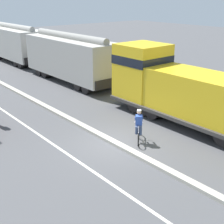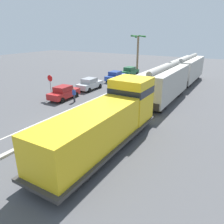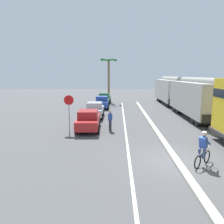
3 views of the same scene
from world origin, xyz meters
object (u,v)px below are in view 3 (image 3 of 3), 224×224
object	(u,v)px
parked_car_green	(105,98)
hopper_car_lead	(196,98)
hopper_car_middle	(170,90)
parked_car_silver	(95,110)
palm_tree_near	(109,69)
cyclist	(203,150)
pedestrian_by_cars	(110,120)
parked_car_red	(88,120)
parked_car_blue	(102,102)
stop_sign	(69,106)

from	to	relation	value
parked_car_green	hopper_car_lead	bearing A→B (deg)	-49.52
hopper_car_middle	parked_car_silver	distance (m)	15.69
hopper_car_middle	palm_tree_near	size ratio (longest dim) A/B	1.47
cyclist	hopper_car_middle	bearing A→B (deg)	80.79
hopper_car_middle	parked_car_silver	size ratio (longest dim) A/B	2.51
parked_car_silver	cyclist	distance (m)	13.94
pedestrian_by_cars	parked_car_red	bearing A→B (deg)	172.46
palm_tree_near	parked_car_blue	bearing A→B (deg)	-94.67
parked_car_red	cyclist	xyz separation A→B (m)	(6.55, -6.99, 0.00)
cyclist	stop_sign	xyz separation A→B (m)	(-7.95, 6.34, 1.21)
parked_car_red	stop_sign	size ratio (longest dim) A/B	1.48
hopper_car_middle	parked_car_green	world-z (taller)	hopper_car_middle
hopper_car_lead	pedestrian_by_cars	distance (m)	10.33
parked_car_red	parked_car_green	distance (m)	17.24
hopper_car_middle	parked_car_red	distance (m)	19.89
parked_car_green	parked_car_red	bearing A→B (deg)	-90.77
hopper_car_lead	parked_car_blue	size ratio (longest dim) A/B	2.49
stop_sign	palm_tree_near	xyz separation A→B (m)	(2.21, 19.75, 3.32)
cyclist	parked_car_blue	bearing A→B (deg)	108.51
hopper_car_middle	parked_car_blue	xyz separation A→B (m)	(-10.20, -4.98, -1.26)
cyclist	pedestrian_by_cars	size ratio (longest dim) A/B	1.06
parked_car_red	palm_tree_near	distance (m)	19.65
parked_car_red	stop_sign	bearing A→B (deg)	-154.90
parked_car_green	palm_tree_near	world-z (taller)	palm_tree_near
parked_car_red	pedestrian_by_cars	xyz separation A→B (m)	(1.79, -0.24, 0.03)
palm_tree_near	cyclist	bearing A→B (deg)	-77.59
cyclist	palm_tree_near	distance (m)	27.10
parked_car_red	stop_sign	xyz separation A→B (m)	(-1.40, -0.65, 1.21)
hopper_car_lead	parked_car_silver	size ratio (longest dim) A/B	2.51
parked_car_blue	hopper_car_middle	bearing A→B (deg)	26.03
parked_car_blue	parked_car_green	world-z (taller)	same
stop_sign	parked_car_green	bearing A→B (deg)	84.80
stop_sign	parked_car_blue	bearing A→B (deg)	82.66
parked_car_red	pedestrian_by_cars	distance (m)	1.80
parked_car_red	cyclist	bearing A→B (deg)	-46.87
parked_car_blue	palm_tree_near	distance (m)	8.51
parked_car_red	hopper_car_middle	bearing A→B (deg)	58.33
pedestrian_by_cars	cyclist	bearing A→B (deg)	-54.80
parked_car_red	palm_tree_near	world-z (taller)	palm_tree_near
parked_car_red	pedestrian_by_cars	bearing A→B (deg)	-7.54
cyclist	pedestrian_by_cars	world-z (taller)	cyclist
parked_car_silver	parked_car_green	distance (m)	11.96
hopper_car_middle	parked_car_green	xyz separation A→B (m)	(-10.19, 0.34, -1.26)
hopper_car_lead	stop_sign	bearing A→B (deg)	-153.28
parked_car_silver	parked_car_green	xyz separation A→B (m)	(0.28, 11.95, 0.00)
stop_sign	pedestrian_by_cars	distance (m)	3.42
hopper_car_middle	parked_car_blue	bearing A→B (deg)	-153.97
hopper_car_lead	pedestrian_by_cars	world-z (taller)	hopper_car_lead
parked_car_silver	parked_car_blue	size ratio (longest dim) A/B	0.99
stop_sign	palm_tree_near	distance (m)	20.15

